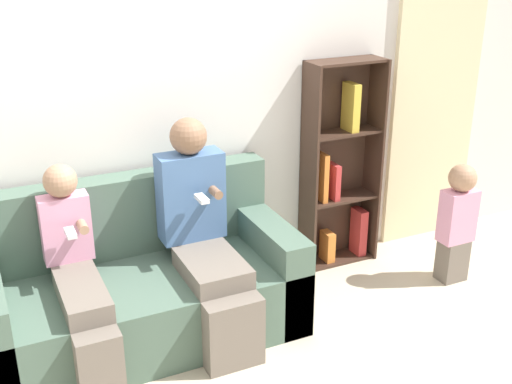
{
  "coord_description": "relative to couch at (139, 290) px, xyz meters",
  "views": [
    {
      "loc": [
        -0.89,
        -2.7,
        2.22
      ],
      "look_at": [
        0.66,
        0.56,
        0.76
      ],
      "focal_mm": 45.0,
      "sensor_mm": 36.0,
      "label": 1
    }
  ],
  "objects": [
    {
      "name": "back_wall",
      "position": [
        0.12,
        0.45,
        0.98
      ],
      "size": [
        10.0,
        0.06,
        2.55
      ],
      "color": "silver",
      "rests_on": "ground_plane"
    },
    {
      "name": "ground_plane",
      "position": [
        0.12,
        -0.52,
        -0.29
      ],
      "size": [
        14.0,
        14.0,
        0.0
      ],
      "primitive_type": "plane",
      "color": "beige"
    },
    {
      "name": "adult_seated",
      "position": [
        0.37,
        -0.1,
        0.35
      ],
      "size": [
        0.38,
        0.78,
        1.26
      ],
      "color": "#70665B",
      "rests_on": "ground_plane"
    },
    {
      "name": "bookshelf",
      "position": [
        1.55,
        0.33,
        0.39
      ],
      "size": [
        0.54,
        0.23,
        1.46
      ],
      "color": "#3D281E",
      "rests_on": "ground_plane"
    },
    {
      "name": "curtain_panel",
      "position": [
        2.4,
        0.4,
        0.78
      ],
      "size": [
        0.75,
        0.04,
        2.14
      ],
      "color": "beige",
      "rests_on": "ground_plane"
    },
    {
      "name": "child_seated",
      "position": [
        -0.35,
        -0.14,
        0.25
      ],
      "size": [
        0.27,
        0.79,
        1.08
      ],
      "color": "#70665B",
      "rests_on": "ground_plane"
    },
    {
      "name": "couch",
      "position": [
        0.0,
        0.0,
        0.0
      ],
      "size": [
        1.82,
        0.84,
        0.9
      ],
      "color": "#4C6656",
      "rests_on": "ground_plane"
    },
    {
      "name": "toddler_standing",
      "position": [
        2.1,
        -0.28,
        0.15
      ],
      "size": [
        0.23,
        0.18,
        0.84
      ],
      "color": "#70665B",
      "rests_on": "ground_plane"
    }
  ]
}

